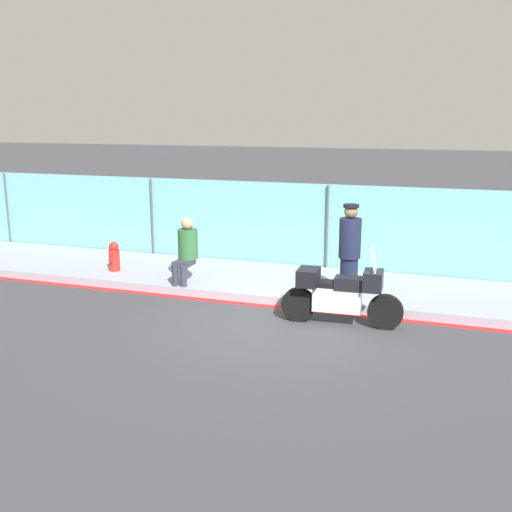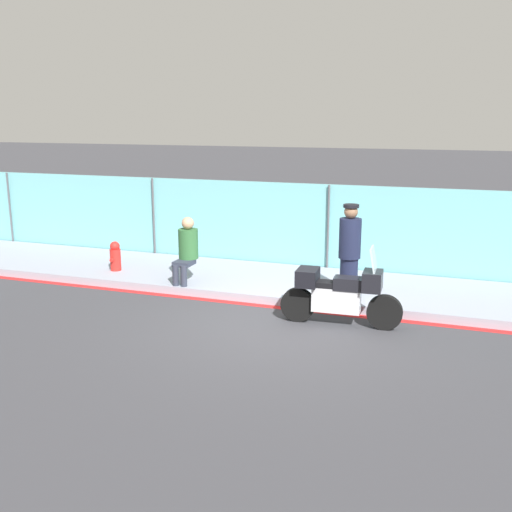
{
  "view_description": "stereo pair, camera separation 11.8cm",
  "coord_description": "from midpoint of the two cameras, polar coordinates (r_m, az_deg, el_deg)",
  "views": [
    {
      "loc": [
        2.82,
        -9.53,
        3.59
      ],
      "look_at": [
        -0.9,
        1.36,
        0.9
      ],
      "focal_mm": 42.0,
      "sensor_mm": 36.0,
      "label": 1
    },
    {
      "loc": [
        2.93,
        -9.49,
        3.59
      ],
      "look_at": [
        -0.9,
        1.36,
        0.9
      ],
      "focal_mm": 42.0,
      "sensor_mm": 36.0,
      "label": 2
    }
  ],
  "objects": [
    {
      "name": "curb_paint_stripe",
      "position": [
        11.49,
        3.43,
        -5.07
      ],
      "size": [
        33.44,
        0.18,
        0.01
      ],
      "color": "red",
      "rests_on": "ground_plane"
    },
    {
      "name": "fire_hydrant",
      "position": [
        13.92,
        -13.59,
        -0.05
      ],
      "size": [
        0.24,
        0.3,
        0.67
      ],
      "color": "red",
      "rests_on": "sidewalk"
    },
    {
      "name": "motorcycle",
      "position": [
        10.57,
        7.73,
        -3.53
      ],
      "size": [
        2.14,
        0.57,
        1.44
      ],
      "rotation": [
        0.0,
        0.0,
        0.05
      ],
      "color": "black",
      "rests_on": "ground_plane"
    },
    {
      "name": "ground_plane",
      "position": [
        10.57,
        1.95,
        -6.72
      ],
      "size": [
        120.0,
        120.0,
        0.0
      ],
      "primitive_type": "plane",
      "color": "#38383D"
    },
    {
      "name": "officer_standing",
      "position": [
        11.63,
        8.62,
        0.58
      ],
      "size": [
        0.42,
        0.42,
        1.8
      ],
      "color": "#191E38",
      "rests_on": "sidewalk"
    },
    {
      "name": "person_seated_on_curb",
      "position": [
        12.63,
        -6.9,
        0.89
      ],
      "size": [
        0.42,
        0.72,
        1.37
      ],
      "color": "#2D3342",
      "rests_on": "sidewalk"
    },
    {
      "name": "sidewalk",
      "position": [
        12.78,
        5.15,
        -2.83
      ],
      "size": [
        33.44,
        2.65,
        0.17
      ],
      "color": "#8E93A3",
      "rests_on": "ground_plane"
    },
    {
      "name": "storefront_fence",
      "position": [
        13.9,
        6.63,
        2.51
      ],
      "size": [
        31.77,
        0.17,
        2.09
      ],
      "color": "#6BB2B7",
      "rests_on": "ground_plane"
    }
  ]
}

